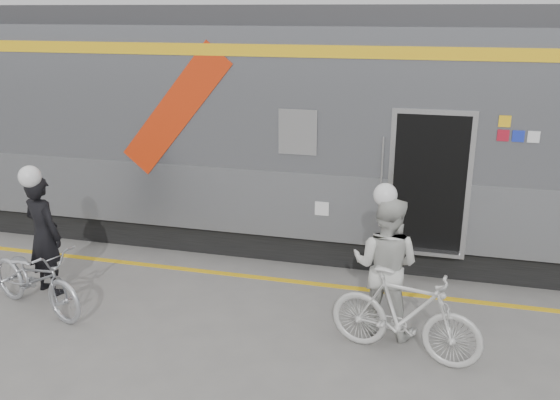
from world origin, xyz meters
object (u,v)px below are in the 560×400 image
(man, at_px, (44,235))
(woman, at_px, (385,266))
(bicycle_left, at_px, (35,278))
(bicycle_right, at_px, (405,315))

(man, relative_size, woman, 0.98)
(bicycle_left, relative_size, bicycle_right, 1.01)
(bicycle_right, bearing_deg, man, 97.84)
(man, bearing_deg, woman, -159.29)
(woman, bearing_deg, bicycle_right, 131.25)
(bicycle_left, bearing_deg, man, 39.38)
(woman, distance_m, bicycle_right, 0.72)
(bicycle_left, height_order, bicycle_right, bicycle_right)
(bicycle_right, bearing_deg, bicycle_left, 103.92)
(man, relative_size, bicycle_right, 0.97)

